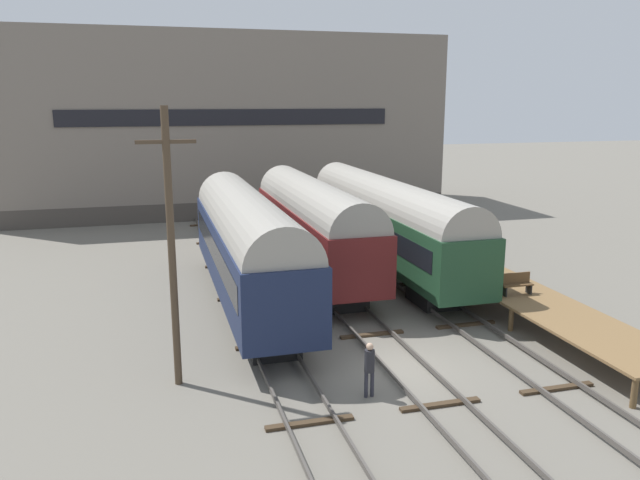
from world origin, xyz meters
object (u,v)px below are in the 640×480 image
at_px(train_car_green, 386,218).
at_px(train_car_maroon, 313,222).
at_px(train_car_navy, 247,242).
at_px(utility_pole, 171,246).
at_px(bench, 516,283).
at_px(person_worker, 369,364).

bearing_deg(train_car_green, train_car_maroon, -177.93).
distance_m(train_car_navy, train_car_maroon, 5.78).
xyz_separation_m(train_car_green, utility_pole, (-11.67, -11.43, 1.77)).
distance_m(bench, person_worker, 9.94).
relative_size(train_car_green, bench, 13.53).
xyz_separation_m(train_car_maroon, utility_pole, (-7.57, -11.28, 1.75)).
bearing_deg(person_worker, bench, 31.68).
distance_m(train_car_green, bench, 9.20).
bearing_deg(train_car_maroon, train_car_green, 2.07).
height_order(train_car_maroon, train_car_green, train_car_maroon).
distance_m(train_car_maroon, utility_pole, 13.70).
xyz_separation_m(train_car_maroon, train_car_green, (4.10, 0.15, -0.02)).
relative_size(train_car_maroon, person_worker, 8.69).
bearing_deg(train_car_green, person_worker, -113.15).
xyz_separation_m(train_car_maroon, bench, (6.57, -8.62, -1.34)).
relative_size(train_car_maroon, bench, 11.13).
bearing_deg(train_car_green, train_car_navy, -152.70).
bearing_deg(train_car_maroon, bench, -52.69).
height_order(train_car_maroon, person_worker, train_car_maroon).
distance_m(train_car_maroon, train_car_green, 4.10).
xyz_separation_m(train_car_navy, bench, (10.66, -4.54, -1.42)).
bearing_deg(utility_pole, bench, 10.67).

